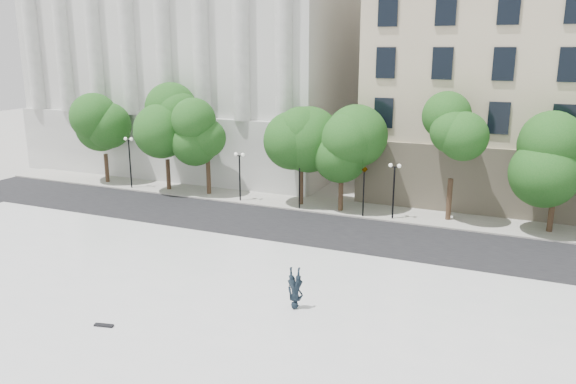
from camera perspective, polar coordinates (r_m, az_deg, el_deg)
name	(u,v)px	position (r m, az deg, el deg)	size (l,w,h in m)	color
ground	(108,362)	(23.63, -17.79, -16.10)	(160.00, 160.00, 0.00)	#A8A69F
plaza	(155,323)	(25.53, -13.34, -12.78)	(44.00, 22.00, 0.45)	silver
street	(291,228)	(37.69, 0.35, -3.71)	(60.00, 8.00, 0.02)	black
far_sidewalk	(322,205)	(43.02, 3.49, -1.36)	(60.00, 4.00, 0.12)	#B4B0A6
building_west	(220,37)	(61.89, -6.90, 15.38)	(31.50, 27.65, 25.60)	silver
traffic_light_west	(300,161)	(41.04, 1.19, 3.18)	(0.86, 1.87, 4.24)	black
traffic_light_east	(364,167)	(39.49, 7.77, 2.49)	(0.61, 1.70, 4.17)	black
person_lying	(295,303)	(25.49, 0.74, -11.19)	(0.70, 0.46, 1.93)	black
skateboard	(104,325)	(25.29, -18.20, -12.74)	(0.82, 0.21, 0.08)	black
street_trees	(341,140)	(41.05, 5.44, 5.27)	(43.99, 4.96, 7.87)	#382619
lamp_posts	(313,173)	(41.14, 2.59, 1.94)	(35.48, 0.28, 4.47)	black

